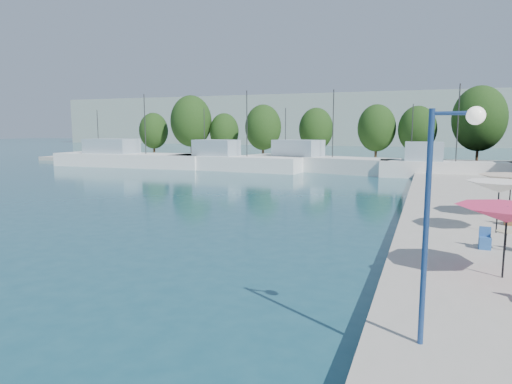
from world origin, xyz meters
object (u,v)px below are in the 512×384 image
at_px(umbrella_pink, 507,215).
at_px(street_lamp, 445,184).
at_px(trawler_03, 315,162).
at_px(umbrella_white, 499,187).
at_px(trawler_04, 439,168).
at_px(trawler_01, 129,159).
at_px(trawler_02, 231,162).
at_px(umbrella_cream, 511,180).

height_order(umbrella_pink, street_lamp, street_lamp).
xyz_separation_m(trawler_03, umbrella_pink, (15.44, -39.66, 1.53)).
height_order(umbrella_pink, umbrella_white, umbrella_white).
height_order(trawler_03, umbrella_white, trawler_03).
bearing_deg(trawler_04, trawler_03, 165.36).
relative_size(trawler_04, street_lamp, 2.56).
height_order(trawler_03, umbrella_pink, trawler_03).
relative_size(trawler_01, trawler_04, 1.72).
bearing_deg(trawler_02, umbrella_white, -44.34).
xyz_separation_m(umbrella_cream, street_lamp, (-3.77, -16.87, 1.53)).
bearing_deg(umbrella_pink, umbrella_white, 84.53).
xyz_separation_m(trawler_02, umbrella_pink, (25.55, -37.11, 1.53)).
relative_size(trawler_03, umbrella_white, 6.99).
xyz_separation_m(trawler_04, street_lamp, (-0.77, -42.06, 3.01)).
xyz_separation_m(umbrella_pink, umbrella_cream, (1.77, 11.29, -0.03)).
bearing_deg(trawler_01, trawler_04, -3.22).
xyz_separation_m(trawler_01, umbrella_white, (41.87, -30.54, 1.59)).
bearing_deg(trawler_02, umbrella_pink, -50.70).
relative_size(trawler_01, umbrella_pink, 7.33).
bearing_deg(umbrella_cream, trawler_04, 96.78).
height_order(trawler_01, umbrella_cream, trawler_01).
bearing_deg(umbrella_pink, umbrella_cream, 81.07).
xyz_separation_m(trawler_04, umbrella_cream, (3.00, -25.20, 1.49)).
bearing_deg(umbrella_pink, street_lamp, -109.66).
relative_size(trawler_01, umbrella_white, 7.93).
xyz_separation_m(trawler_04, umbrella_white, (1.88, -29.62, 1.58)).
xyz_separation_m(trawler_03, umbrella_white, (16.10, -32.79, 1.59)).
relative_size(trawler_01, trawler_03, 1.13).
bearing_deg(trawler_03, street_lamp, -59.39).
bearing_deg(trawler_02, trawler_04, 3.28).
bearing_deg(trawler_02, umbrella_cream, -38.63).
bearing_deg(trawler_04, umbrella_cream, -85.27).
height_order(trawler_01, trawler_04, same).
distance_m(trawler_02, umbrella_cream, 37.63).
bearing_deg(umbrella_white, umbrella_cream, 75.82).
xyz_separation_m(trawler_02, umbrella_cream, (27.32, -25.83, 1.49)).
distance_m(trawler_02, trawler_03, 10.42).
bearing_deg(umbrella_white, trawler_01, 143.89).
height_order(trawler_02, umbrella_pink, trawler_02).
bearing_deg(trawler_01, trawler_02, -2.97).
distance_m(trawler_01, street_lamp, 58.27).
bearing_deg(trawler_03, trawler_01, -160.96).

